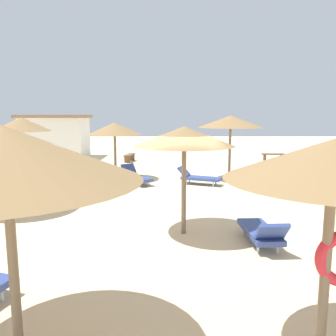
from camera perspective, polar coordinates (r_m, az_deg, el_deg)
The scene contains 15 objects.
ground_plane at distance 9.05m, azimuth 0.06°, elevation -10.49°, with size 80.00×80.00×0.00m, color beige.
parasol_0 at distance 18.27m, azimuth -23.51°, elevation 6.72°, with size 2.81×2.81×2.90m.
parasol_1 at distance 15.99m, azimuth 10.27°, elevation 7.64°, with size 2.99×2.99×2.99m.
parasol_3 at distance 15.98m, azimuth -9.11°, elevation 6.51°, with size 2.50×2.50×2.67m.
parasol_4 at distance 8.39m, azimuth 2.56°, elevation 5.26°, with size 2.50×2.50×2.73m.
parasol_5 at distance 4.27m, azimuth -25.81°, elevation 1.86°, with size 3.14×3.14×2.86m.
parasol_9 at distance 4.23m, azimuth 25.88°, elevation 0.71°, with size 2.45×2.45×2.74m.
lounger_0 at distance 18.69m, azimuth -16.34°, elevation 0.25°, with size 1.59×1.91×0.75m.
lounger_1 at distance 14.89m, azimuth 4.91°, elevation -1.54°, with size 1.98×1.30×0.76m.
lounger_3 at distance 15.08m, azimuth -5.59°, elevation -1.40°, with size 1.57×1.90×0.79m.
lounger_4 at distance 8.32m, azimuth 15.24°, elevation -10.21°, with size 0.74×1.89×0.78m.
bench_0 at distance 23.59m, azimuth 17.05°, elevation 2.00°, with size 1.51×0.45×0.49m.
bench_1 at distance 22.26m, azimuth -6.63°, elevation 1.95°, with size 0.64×1.55×0.49m.
bench_2 at distance 21.38m, azimuth 19.52°, elevation 1.21°, with size 1.50×0.42×0.49m.
beach_cabana at distance 25.48m, azimuth -18.51°, elevation 5.09°, with size 4.67×3.24×3.02m.
Camera 1 is at (-0.03, -8.54, 2.99)m, focal length 36.38 mm.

